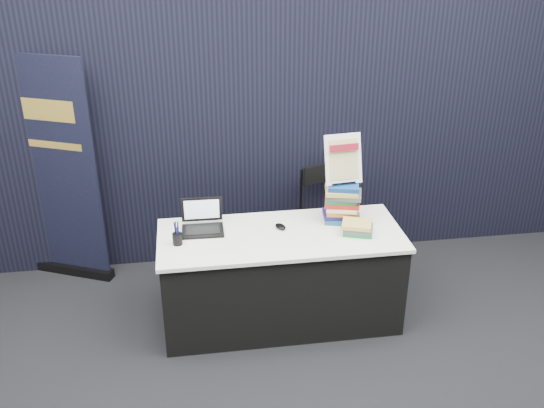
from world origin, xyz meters
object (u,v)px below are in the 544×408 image
Objects in this scene: laptop at (202,223)px; info_sign at (343,160)px; stacking_chair at (327,216)px; pullup_banner at (57,184)px; display_table at (281,277)px; book_stack_tall at (342,203)px; book_stack_short at (357,228)px.

info_sign reaches higher than laptop.
pullup_banner is at bearing 155.03° from stacking_chair.
display_table is 5.80× the size of laptop.
pullup_banner is (-1.73, 0.95, 0.48)m from display_table.
book_stack_short is (0.06, -0.22, -0.11)m from book_stack_tall.
stacking_chair reaches higher than display_table.
info_sign reaches higher than book_stack_short.
book_stack_short is (0.56, -0.08, 0.42)m from display_table.
info_sign is 2.38m from pullup_banner.
display_table is 1.92× the size of stacking_chair.
pullup_banner is (-1.16, 0.80, 0.05)m from laptop.
pullup_banner reaches higher than info_sign.
info_sign reaches higher than book_stack_tall.
laptop is 0.16× the size of pullup_banner.
laptop is 1.14m from book_stack_short.
laptop is 1.14m from info_sign.
display_table is at bearing -145.54° from stacking_chair.
display_table is 0.94× the size of pullup_banner.
info_sign reaches higher than display_table.
stacking_chair is at bearing 87.01° from book_stack_tall.
pullup_banner reaches higher than book_stack_short.
laptop is 1.02× the size of book_stack_tall.
laptop is at bearing 168.54° from book_stack_short.
laptop is at bearing -172.10° from stacking_chair.
book_stack_short is 0.27× the size of stacking_chair.
display_table is at bearing -166.70° from info_sign.
book_stack_tall is 2.36m from pullup_banner.
info_sign is at bearing -111.38° from stacking_chair.
laptop is 1.41m from pullup_banner.
book_stack_short is 0.81m from stacking_chair.
pullup_banner is 2.29m from stacking_chair.
book_stack_short is at bearing -105.48° from stacking_chair.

